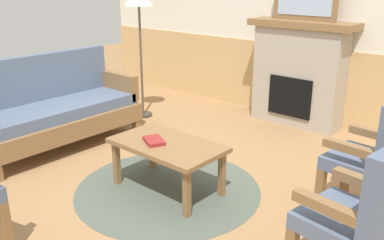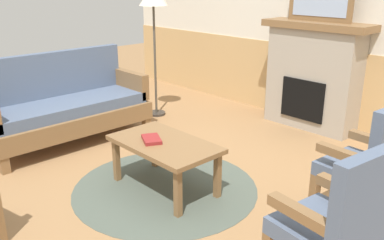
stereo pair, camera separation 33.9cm
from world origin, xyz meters
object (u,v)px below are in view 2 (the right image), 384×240
at_px(armchair_near_fireplace, 371,162).
at_px(floor_lamp_by_couch, 153,4).
at_px(couch, 66,107).
at_px(book_on_table, 152,139).
at_px(armchair_by_window_left, 338,222).
at_px(coffee_table, 164,148).
at_px(fireplace, 313,75).

height_order(armchair_near_fireplace, floor_lamp_by_couch, floor_lamp_by_couch).
bearing_deg(couch, book_on_table, 0.38).
relative_size(book_on_table, armchair_by_window_left, 0.22).
bearing_deg(floor_lamp_by_couch, armchair_by_window_left, -23.31).
bearing_deg(armchair_by_window_left, floor_lamp_by_couch, 156.69).
bearing_deg(coffee_table, book_on_table, -143.97).
distance_m(coffee_table, book_on_table, 0.13).
distance_m(fireplace, coffee_table, 2.36).
bearing_deg(book_on_table, coffee_table, 36.03).
bearing_deg(armchair_by_window_left, fireplace, 123.95).
xyz_separation_m(couch, floor_lamp_by_couch, (-0.06, 1.33, 1.05)).
distance_m(couch, armchair_by_window_left, 3.33).
bearing_deg(couch, armchair_near_fireplace, 13.32).
bearing_deg(armchair_by_window_left, couch, 177.72).
bearing_deg(fireplace, couch, -123.57).
distance_m(couch, armchair_near_fireplace, 3.19).
distance_m(couch, book_on_table, 1.54).
relative_size(book_on_table, armchair_near_fireplace, 0.22).
bearing_deg(book_on_table, armchair_by_window_left, -4.57).
bearing_deg(armchair_near_fireplace, book_on_table, -155.18).
xyz_separation_m(coffee_table, floor_lamp_by_couch, (-1.69, 1.25, 1.06)).
xyz_separation_m(armchair_by_window_left, floor_lamp_by_couch, (-3.38, 1.46, 0.91)).
distance_m(coffee_table, armchair_by_window_left, 1.72).
xyz_separation_m(couch, armchair_near_fireplace, (3.10, 0.73, 0.14)).
height_order(armchair_near_fireplace, armchair_by_window_left, same).
relative_size(armchair_near_fireplace, floor_lamp_by_couch, 0.58).
height_order(book_on_table, armchair_by_window_left, armchair_by_window_left).
height_order(fireplace, armchair_near_fireplace, fireplace).
relative_size(fireplace, couch, 0.72).
relative_size(fireplace, armchair_by_window_left, 1.33).
xyz_separation_m(fireplace, armchair_by_window_left, (1.72, -2.55, -0.11)).
bearing_deg(floor_lamp_by_couch, armchair_near_fireplace, -10.62).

